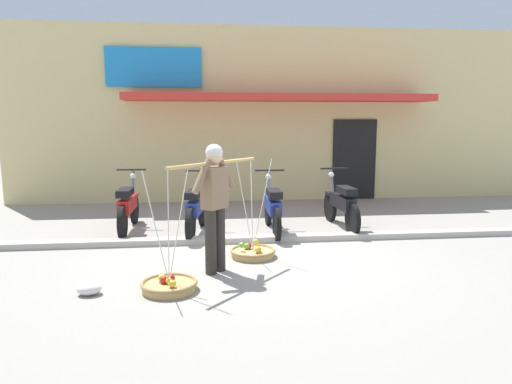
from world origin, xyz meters
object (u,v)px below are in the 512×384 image
at_px(fruit_vendor, 215,199).
at_px(motorcycle_third_in_row, 272,208).
at_px(motorcycle_second_in_row, 196,208).
at_px(fruit_basket_right_side, 253,252).
at_px(fruit_basket_left_side, 169,285).
at_px(motorcycle_nearest_shop, 128,207).
at_px(motorcycle_end_of_row, 342,204).
at_px(plastic_litter_bag, 89,289).

distance_m(fruit_vendor, motorcycle_third_in_row, 2.39).
bearing_deg(motorcycle_second_in_row, fruit_basket_right_side, -61.23).
relative_size(fruit_basket_left_side, motorcycle_third_in_row, 0.80).
xyz_separation_m(fruit_vendor, motorcycle_third_in_row, (1.07, 2.07, -0.52)).
height_order(motorcycle_nearest_shop, motorcycle_third_in_row, same).
height_order(fruit_basket_right_side, motorcycle_nearest_shop, fruit_basket_right_side).
xyz_separation_m(fruit_vendor, motorcycle_end_of_row, (2.38, 2.26, -0.52)).
bearing_deg(motorcycle_third_in_row, fruit_basket_right_side, -109.35).
relative_size(fruit_vendor, fruit_basket_left_side, 1.17).
relative_size(fruit_vendor, motorcycle_third_in_row, 0.93).
relative_size(fruit_basket_right_side, plastic_litter_bag, 5.18).
bearing_deg(motorcycle_second_in_row, fruit_basket_left_side, -95.99).
xyz_separation_m(motorcycle_second_in_row, plastic_litter_bag, (-1.20, -2.81, -0.38)).
bearing_deg(fruit_basket_right_side, motorcycle_third_in_row, 70.65).
height_order(motorcycle_nearest_shop, motorcycle_end_of_row, same).
relative_size(motorcycle_nearest_shop, motorcycle_end_of_row, 1.00).
relative_size(motorcycle_end_of_row, plastic_litter_bag, 6.51).
xyz_separation_m(fruit_basket_left_side, motorcycle_third_in_row, (1.63, 2.70, 0.38)).
bearing_deg(plastic_litter_bag, motorcycle_third_in_row, 47.02).
xyz_separation_m(fruit_basket_right_side, motorcycle_nearest_shop, (-2.06, 1.84, 0.38)).
relative_size(fruit_basket_left_side, fruit_basket_right_side, 1.00).
distance_m(fruit_basket_left_side, fruit_basket_right_side, 1.70).
bearing_deg(motorcycle_end_of_row, fruit_basket_left_side, -135.49).
bearing_deg(motorcycle_end_of_row, plastic_litter_bag, -142.86).
distance_m(motorcycle_end_of_row, plastic_litter_bag, 4.85).
xyz_separation_m(fruit_vendor, motorcycle_second_in_row, (-0.27, 2.16, -0.52)).
xyz_separation_m(fruit_vendor, plastic_litter_bag, (-1.47, -0.66, -0.91)).
relative_size(fruit_basket_right_side, motorcycle_end_of_row, 0.80).
distance_m(fruit_vendor, motorcycle_second_in_row, 2.23).
distance_m(fruit_basket_right_side, plastic_litter_bag, 2.41).
xyz_separation_m(motorcycle_nearest_shop, motorcycle_second_in_row, (1.22, -0.32, 0.00)).
distance_m(motorcycle_second_in_row, motorcycle_end_of_row, 2.66).
height_order(motorcycle_second_in_row, motorcycle_end_of_row, same).
xyz_separation_m(motorcycle_second_in_row, motorcycle_third_in_row, (1.34, -0.09, 0.00)).
distance_m(motorcycle_nearest_shop, motorcycle_third_in_row, 2.59).
bearing_deg(motorcycle_third_in_row, motorcycle_second_in_row, 176.34).
distance_m(fruit_basket_right_side, motorcycle_nearest_shop, 2.78).
height_order(fruit_vendor, plastic_litter_bag, fruit_vendor).
xyz_separation_m(fruit_basket_right_side, plastic_litter_bag, (-2.04, -1.29, -0.01)).
distance_m(fruit_basket_left_side, plastic_litter_bag, 0.91).
bearing_deg(motorcycle_nearest_shop, motorcycle_end_of_row, -3.08).
relative_size(fruit_basket_left_side, plastic_litter_bag, 5.18).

